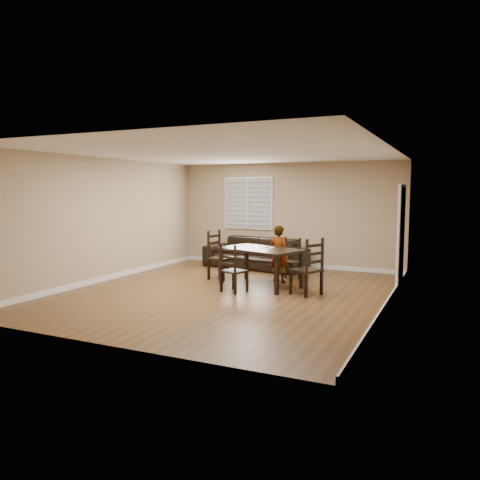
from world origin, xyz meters
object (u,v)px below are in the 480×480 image
chair_far (230,271)px  chair_left (217,257)px  chair_near (291,260)px  sofa (255,253)px  chair_right (311,270)px  child (279,254)px  dining_table (260,252)px  donut (267,246)px

chair_far → chair_left: size_ratio=0.88×
chair_near → sofa: size_ratio=0.35×
chair_right → chair_far: bearing=-48.9°
chair_near → chair_right: chair_right is taller
child → chair_far: bearing=86.2°
chair_right → child: child is taller
dining_table → sofa: dining_table is taller
chair_far → chair_left: chair_left is taller
chair_right → sofa: size_ratio=0.41×
chair_near → chair_right: size_ratio=0.85×
dining_table → chair_right: bearing=-0.7°
chair_left → child: size_ratio=0.88×
chair_near → sofa: 1.70m
sofa → chair_far: bearing=-67.9°
child → sofa: bearing=-36.2°
chair_right → donut: size_ratio=11.19×
child → sofa: (-1.20, 1.49, -0.23)m
chair_left → child: bearing=-75.0°
chair_right → child: bearing=-108.8°
donut → sofa: donut is taller
sofa → chair_near: bearing=-30.2°
dining_table → chair_right: size_ratio=1.74×
dining_table → chair_left: 1.31m
chair_near → chair_left: bearing=-147.7°
child → donut: size_ratio=12.64×
dining_table → sofa: (-1.00, 2.07, -0.32)m
chair_near → child: (-0.13, -0.43, 0.20)m
chair_near → child: child is taller
dining_table → chair_far: bearing=-89.7°
donut → sofa: size_ratio=0.04×
chair_right → donut: chair_right is taller
chair_right → sofa: (-2.22, 2.51, -0.11)m
dining_table → sofa: bearing=134.7°
chair_far → chair_right: bearing=-148.2°
child → donut: 0.47m
chair_far → chair_left: 1.56m
chair_left → sofa: bearing=-0.2°
chair_near → chair_far: 1.96m
dining_table → chair_left: size_ratio=1.75×
chair_far → child: child is taller
donut → sofa: (-1.08, 1.90, -0.43)m
chair_far → donut: 1.15m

